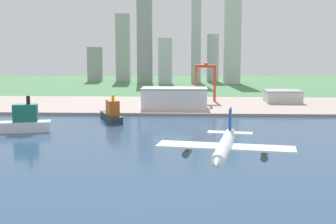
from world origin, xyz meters
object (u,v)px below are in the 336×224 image
(ferry_boat, at_px, (20,122))
(warehouse_main, at_px, (174,98))
(container_barge, at_px, (112,113))
(port_crane_red, at_px, (206,74))
(airplane_landing, at_px, (225,147))
(warehouse_annex, at_px, (283,96))

(ferry_boat, distance_m, warehouse_main, 162.76)
(container_barge, bearing_deg, warehouse_main, 53.92)
(container_barge, relative_size, port_crane_red, 1.09)
(container_barge, relative_size, warehouse_main, 0.72)
(ferry_boat, relative_size, container_barge, 1.06)
(airplane_landing, distance_m, warehouse_annex, 393.31)
(port_crane_red, height_order, warehouse_main, port_crane_red)
(airplane_landing, relative_size, warehouse_main, 0.61)
(airplane_landing, distance_m, port_crane_red, 386.88)
(container_barge, xyz_separation_m, warehouse_main, (49.99, 68.60, 5.82))
(ferry_boat, xyz_separation_m, warehouse_main, (108.06, 121.61, 4.94))
(airplane_landing, relative_size, container_barge, 0.85)
(warehouse_main, height_order, warehouse_annex, warehouse_main)
(ferry_boat, bearing_deg, warehouse_main, 48.38)
(container_barge, bearing_deg, ferry_boat, -137.60)
(warehouse_main, relative_size, warehouse_annex, 1.68)
(port_crane_red, height_order, warehouse_annex, port_crane_red)
(ferry_boat, bearing_deg, airplane_landing, -57.61)
(port_crane_red, xyz_separation_m, warehouse_annex, (82.66, -5.05, -23.19))
(container_barge, bearing_deg, airplane_landing, -74.21)
(airplane_landing, distance_m, warehouse_main, 330.99)
(port_crane_red, bearing_deg, warehouse_annex, -3.49)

